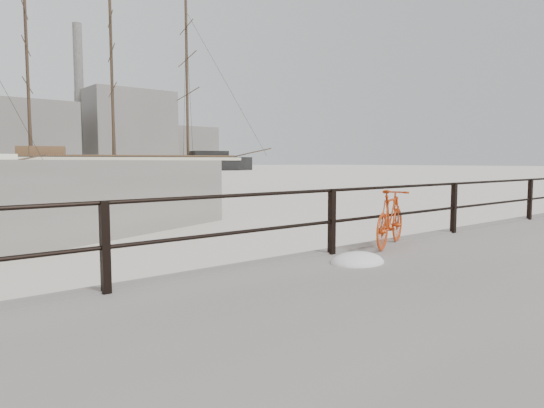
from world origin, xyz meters
TOP-DOWN VIEW (x-y plane):
  - ground at (0.00, 0.00)m, footprint 400.00×400.00m
  - guardrail at (0.00, -0.15)m, footprint 28.00×0.10m
  - bicycle at (-2.26, -0.31)m, footprint 1.57×0.83m
  - barque_black at (27.18, 86.01)m, footprint 66.28×38.62m
  - industrial_west at (20.00, 140.00)m, footprint 32.00×18.00m
  - industrial_mid at (55.00, 145.00)m, footprint 26.00×20.00m
  - industrial_east at (78.00, 150.00)m, footprint 20.00×16.00m
  - smokestack at (42.00, 150.00)m, footprint 2.80×2.80m

SIDE VIEW (x-z plane):
  - ground at x=0.00m, z-range 0.00..0.00m
  - barque_black at x=27.18m, z-range -17.72..17.72m
  - bicycle at x=-2.26m, z-range 0.35..1.31m
  - guardrail at x=0.00m, z-range 0.35..1.35m
  - industrial_east at x=78.00m, z-range 0.00..14.00m
  - industrial_west at x=20.00m, z-range 0.00..18.00m
  - industrial_mid at x=55.00m, z-range 0.00..24.00m
  - smokestack at x=42.00m, z-range 0.00..44.00m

